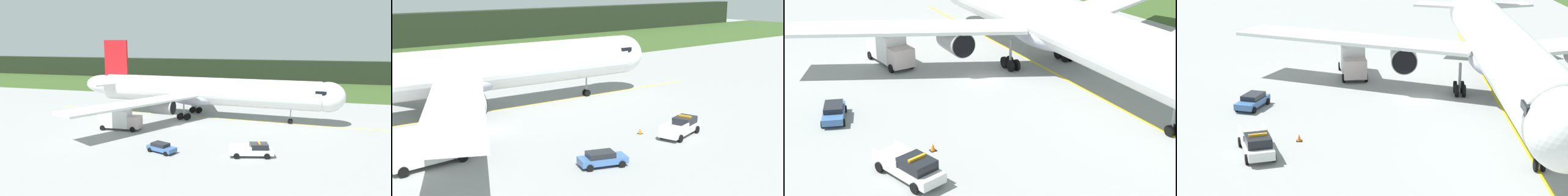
# 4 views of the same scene
# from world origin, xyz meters

# --- Properties ---
(ground) EXTENTS (320.00, 320.00, 0.00)m
(ground) POSITION_xyz_m (0.00, 0.00, 0.00)
(ground) COLOR gray
(taxiway_centerline_main) EXTENTS (69.24, 4.29, 0.01)m
(taxiway_centerline_main) POSITION_xyz_m (2.02, 7.67, 0.00)
(taxiway_centerline_main) COLOR yellow
(taxiway_centerline_main) RESTS_ON ground
(airliner) EXTENTS (53.32, 53.46, 15.17)m
(airliner) POSITION_xyz_m (1.33, 7.71, 5.13)
(airliner) COLOR white
(airliner) RESTS_ON ground
(ops_pickup_truck) EXTENTS (6.05, 3.37, 1.94)m
(ops_pickup_truck) POSITION_xyz_m (14.15, -13.79, 0.90)
(ops_pickup_truck) COLOR silver
(ops_pickup_truck) RESTS_ON ground
(catering_truck) EXTENTS (7.29, 3.10, 3.54)m
(catering_truck) POSITION_xyz_m (-9.55, -5.96, 1.80)
(catering_truck) COLOR #BEAAAB
(catering_truck) RESTS_ON ground
(staff_car) EXTENTS (4.46, 3.01, 1.30)m
(staff_car) POSITION_xyz_m (1.99, -15.48, 0.70)
(staff_car) COLOR #3C64A1
(staff_car) RESTS_ON ground
(apron_cone) EXTENTS (0.47, 0.47, 0.60)m
(apron_cone) POSITION_xyz_m (11.32, -10.74, 0.29)
(apron_cone) COLOR black
(apron_cone) RESTS_ON ground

